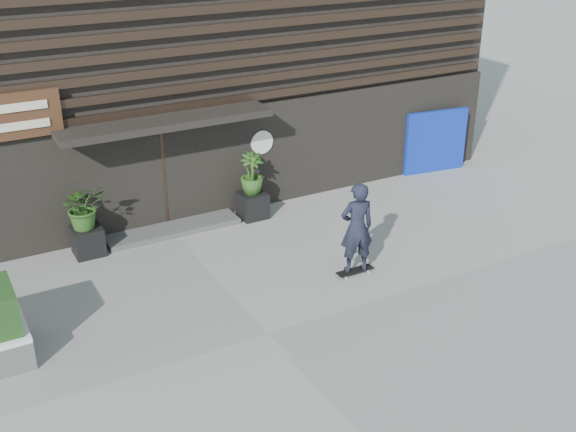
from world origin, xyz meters
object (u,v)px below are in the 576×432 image
planter_pot_right (253,205)px  blue_tarp (436,141)px  planter_pot_left (88,241)px  skateboarder (357,228)px

planter_pot_right → blue_tarp: bearing=3.1°
planter_pot_left → skateboarder: skateboarder is taller
blue_tarp → skateboarder: 6.25m
planter_pot_left → blue_tarp: size_ratio=0.33×
planter_pot_right → skateboarder: skateboarder is taller
planter_pot_right → blue_tarp: blue_tarp is taller
planter_pot_right → skateboarder: size_ratio=0.31×
planter_pot_right → skateboarder: (0.56, -3.40, 0.71)m
planter_pot_left → planter_pot_right: same height
blue_tarp → planter_pot_right: bearing=-169.7°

